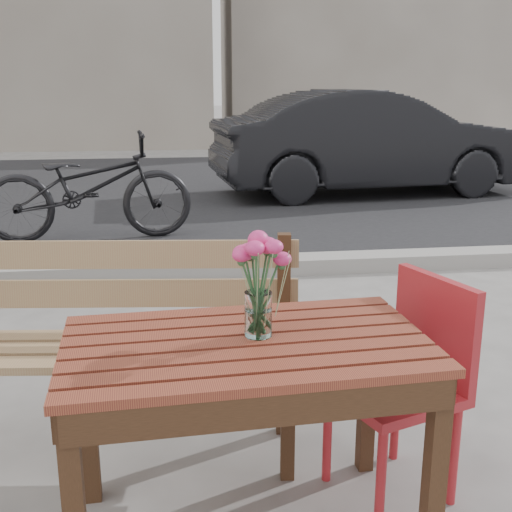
{
  "coord_description": "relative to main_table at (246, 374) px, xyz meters",
  "views": [
    {
      "loc": [
        0.0,
        -1.69,
        1.42
      ],
      "look_at": [
        0.25,
        0.17,
        0.91
      ],
      "focal_mm": 45.0,
      "sensor_mm": 36.0,
      "label": 1
    }
  ],
  "objects": [
    {
      "name": "red_chair",
      "position": [
        0.59,
        0.18,
        -0.11
      ],
      "size": [
        0.49,
        0.49,
        0.78
      ],
      "rotation": [
        0.0,
        0.0,
        -1.23
      ],
      "color": "#AA2026",
      "rests_on": "ground"
    },
    {
      "name": "main_vase",
      "position": [
        0.04,
        0.03,
        0.32
      ],
      "size": [
        0.18,
        0.18,
        0.33
      ],
      "color": "white",
      "rests_on": "main_table"
    },
    {
      "name": "street",
      "position": [
        -0.21,
        4.98,
        -0.53
      ],
      "size": [
        30.0,
        8.12,
        0.12
      ],
      "color": "black",
      "rests_on": "ground"
    },
    {
      "name": "bicycle",
      "position": [
        -0.96,
        4.21,
        -0.07
      ],
      "size": [
        1.93,
        0.84,
        0.99
      ],
      "primitive_type": "imported",
      "rotation": [
        0.0,
        0.0,
        1.67
      ],
      "color": "black",
      "rests_on": "ground"
    },
    {
      "name": "parked_car",
      "position": [
        2.39,
        6.38,
        0.1
      ],
      "size": [
        4.17,
        1.79,
        1.33
      ],
      "primitive_type": "imported",
      "rotation": [
        0.0,
        0.0,
        1.67
      ],
      "color": "black",
      "rests_on": "ground"
    },
    {
      "name": "main_table",
      "position": [
        0.0,
        0.0,
        0.0
      ],
      "size": [
        1.13,
        0.7,
        0.67
      ],
      "rotation": [
        0.0,
        0.0,
        0.06
      ],
      "color": "maroon",
      "rests_on": "ground"
    },
    {
      "name": "main_bench",
      "position": [
        -0.43,
        0.6,
        -0.03
      ],
      "size": [
        1.45,
        0.58,
        0.88
      ],
      "rotation": [
        0.0,
        0.0,
        -0.12
      ],
      "color": "#9C7451",
      "rests_on": "ground"
    }
  ]
}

